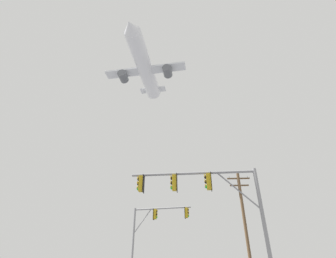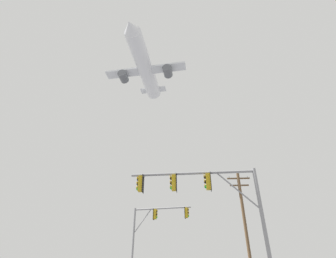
{
  "view_description": "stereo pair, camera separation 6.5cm",
  "coord_description": "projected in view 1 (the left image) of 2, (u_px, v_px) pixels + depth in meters",
  "views": [
    {
      "loc": [
        0.41,
        -6.74,
        1.47
      ],
      "look_at": [
        -0.95,
        18.46,
        15.87
      ],
      "focal_mm": 26.25,
      "sensor_mm": 36.0,
      "label": 1
    },
    {
      "loc": [
        0.47,
        -6.74,
        1.47
      ],
      "look_at": [
        -0.95,
        18.46,
        15.87
      ],
      "focal_mm": 26.25,
      "sensor_mm": 36.0,
      "label": 2
    }
  ],
  "objects": [
    {
      "name": "signal_pole_near",
      "position": [
        207.0,
        195.0,
        13.58
      ],
      "size": [
        7.19,
        0.66,
        6.45
      ],
      "color": "gray",
      "rests_on": "ground"
    },
    {
      "name": "signal_pole_far",
      "position": [
        153.0,
        226.0,
        23.39
      ],
      "size": [
        5.66,
        1.21,
        6.76
      ],
      "color": "gray",
      "rests_on": "ground"
    },
    {
      "name": "utility_pole",
      "position": [
        245.0,
        222.0,
        22.27
      ],
      "size": [
        2.2,
        0.28,
        9.75
      ],
      "color": "brown",
      "rests_on": "ground"
    },
    {
      "name": "airplane",
      "position": [
        145.0,
        67.0,
        57.8
      ],
      "size": [
        19.29,
        24.97,
        6.8
      ],
      "color": "white"
    }
  ]
}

